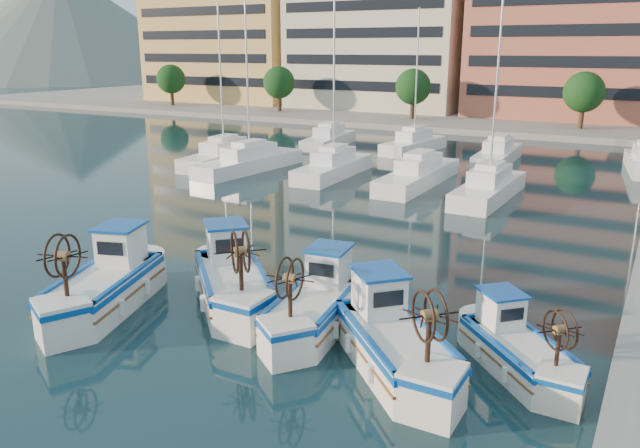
{
  "coord_description": "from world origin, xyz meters",
  "views": [
    {
      "loc": [
        11.99,
        -14.25,
        8.45
      ],
      "look_at": [
        -0.01,
        7.12,
        1.5
      ],
      "focal_mm": 35.0,
      "sensor_mm": 36.0,
      "label": 1
    }
  ],
  "objects_px": {
    "fishing_boat_c": "(317,303)",
    "fishing_boat_d": "(393,339)",
    "fishing_boat_b": "(232,278)",
    "fishing_boat_e": "(517,347)",
    "fishing_boat_a": "(106,282)"
  },
  "relations": [
    {
      "from": "fishing_boat_b",
      "to": "fishing_boat_c",
      "type": "height_order",
      "value": "fishing_boat_b"
    },
    {
      "from": "fishing_boat_c",
      "to": "fishing_boat_d",
      "type": "relative_size",
      "value": 1.02
    },
    {
      "from": "fishing_boat_a",
      "to": "fishing_boat_e",
      "type": "bearing_deg",
      "value": -8.29
    },
    {
      "from": "fishing_boat_b",
      "to": "fishing_boat_d",
      "type": "height_order",
      "value": "fishing_boat_b"
    },
    {
      "from": "fishing_boat_c",
      "to": "fishing_boat_d",
      "type": "xyz_separation_m",
      "value": [
        3.08,
        -1.2,
        0.04
      ]
    },
    {
      "from": "fishing_boat_b",
      "to": "fishing_boat_d",
      "type": "relative_size",
      "value": 1.05
    },
    {
      "from": "fishing_boat_b",
      "to": "fishing_boat_e",
      "type": "relative_size",
      "value": 1.31
    },
    {
      "from": "fishing_boat_c",
      "to": "fishing_boat_d",
      "type": "distance_m",
      "value": 3.31
    },
    {
      "from": "fishing_boat_c",
      "to": "fishing_boat_e",
      "type": "bearing_deg",
      "value": -5.2
    },
    {
      "from": "fishing_boat_d",
      "to": "fishing_boat_e",
      "type": "relative_size",
      "value": 1.25
    },
    {
      "from": "fishing_boat_c",
      "to": "fishing_boat_e",
      "type": "distance_m",
      "value": 6.05
    },
    {
      "from": "fishing_boat_a",
      "to": "fishing_boat_b",
      "type": "height_order",
      "value": "fishing_boat_a"
    },
    {
      "from": "fishing_boat_d",
      "to": "fishing_boat_b",
      "type": "bearing_deg",
      "value": 122.28
    },
    {
      "from": "fishing_boat_b",
      "to": "fishing_boat_c",
      "type": "relative_size",
      "value": 1.03
    },
    {
      "from": "fishing_boat_c",
      "to": "fishing_boat_e",
      "type": "height_order",
      "value": "fishing_boat_c"
    }
  ]
}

